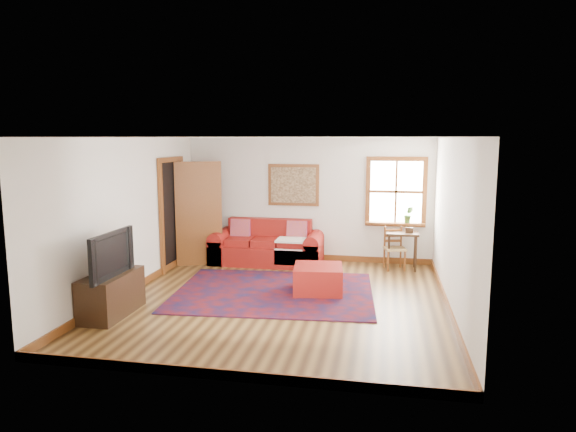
% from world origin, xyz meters
% --- Properties ---
extents(ground, '(5.50, 5.50, 0.00)m').
position_xyz_m(ground, '(0.00, 0.00, 0.00)').
color(ground, '#3F2610').
rests_on(ground, ground).
extents(room_envelope, '(5.04, 5.54, 2.52)m').
position_xyz_m(room_envelope, '(0.00, 0.02, 1.65)').
color(room_envelope, silver).
rests_on(room_envelope, ground).
extents(window, '(1.18, 0.20, 1.38)m').
position_xyz_m(window, '(1.78, 2.70, 1.31)').
color(window, white).
rests_on(window, ground).
extents(doorway, '(0.89, 1.08, 2.14)m').
position_xyz_m(doorway, '(-2.21, 1.78, 1.07)').
color(doorway, black).
rests_on(doorway, ground).
extents(framed_artwork, '(1.05, 0.07, 0.85)m').
position_xyz_m(framed_artwork, '(-0.30, 2.71, 1.55)').
color(framed_artwork, brown).
rests_on(framed_artwork, ground).
extents(persian_rug, '(3.36, 2.78, 0.02)m').
position_xyz_m(persian_rug, '(-0.20, 0.38, 0.01)').
color(persian_rug, '#560C0E').
rests_on(persian_rug, ground).
extents(red_leather_sofa, '(2.21, 0.91, 0.86)m').
position_xyz_m(red_leather_sofa, '(-0.76, 2.32, 0.29)').
color(red_leather_sofa, maroon).
rests_on(red_leather_sofa, ground).
extents(red_ottoman, '(0.86, 0.86, 0.44)m').
position_xyz_m(red_ottoman, '(0.51, 0.50, 0.22)').
color(red_ottoman, maroon).
rests_on(red_ottoman, ground).
extents(side_table, '(0.60, 0.45, 0.72)m').
position_xyz_m(side_table, '(1.89, 2.31, 0.59)').
color(side_table, '#311D10').
rests_on(side_table, ground).
extents(ladder_back_chair, '(0.46, 0.44, 0.82)m').
position_xyz_m(ladder_back_chair, '(1.74, 2.30, 0.44)').
color(ladder_back_chair, tan).
rests_on(ladder_back_chair, ground).
extents(media_cabinet, '(0.49, 1.09, 0.60)m').
position_xyz_m(media_cabinet, '(-2.24, -1.11, 0.30)').
color(media_cabinet, '#311D10').
rests_on(media_cabinet, ground).
extents(television, '(0.14, 1.09, 0.63)m').
position_xyz_m(television, '(-2.22, -1.26, 0.92)').
color(television, black).
rests_on(television, media_cabinet).
extents(candle_hurricane, '(0.12, 0.12, 0.18)m').
position_xyz_m(candle_hurricane, '(-2.19, -0.76, 0.69)').
color(candle_hurricane, silver).
rests_on(candle_hurricane, media_cabinet).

